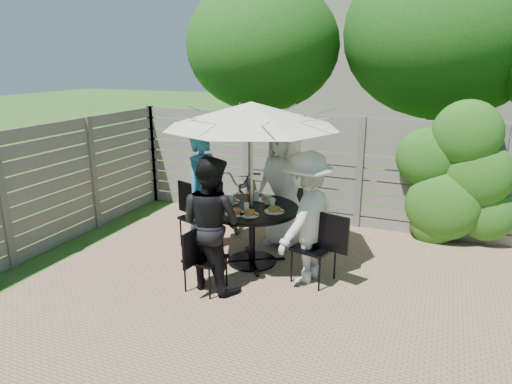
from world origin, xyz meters
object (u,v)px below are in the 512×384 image
at_px(umbrella, 251,115).
at_px(bicycle, 246,193).
at_px(chair_front, 205,272).
at_px(plate_left, 230,200).
at_px(syrup_jug, 250,199).
at_px(glass_front, 247,208).
at_px(person_left, 205,192).
at_px(glass_right, 272,203).
at_px(patio_table, 252,224).
at_px(plate_extra, 249,214).
at_px(person_front, 211,224).
at_px(plate_front, 235,212).
at_px(plate_right, 274,210).
at_px(glass_left, 231,200).
at_px(coffee_cup, 267,200).
at_px(plate_back, 267,199).
at_px(person_right, 306,218).
at_px(chair_back, 288,226).
at_px(chair_left, 199,229).
at_px(glass_back, 256,196).
at_px(chair_right, 315,261).

relative_size(umbrella, bicycle, 1.43).
bearing_deg(chair_front, plate_left, 15.08).
height_order(chair_front, syrup_jug, syrup_jug).
xyz_separation_m(plate_left, syrup_jug, (0.30, -0.02, 0.06)).
bearing_deg(glass_front, person_left, 151.94).
bearing_deg(glass_right, patio_table, -170.54).
height_order(plate_extra, glass_right, glass_right).
xyz_separation_m(syrup_jug, bicycle, (-0.73, 1.50, -0.40)).
xyz_separation_m(person_left, person_front, (0.63, -0.99, -0.06)).
distance_m(plate_front, glass_right, 0.53).
bearing_deg(plate_right, glass_left, 177.07).
distance_m(umbrella, plate_extra, 1.25).
height_order(umbrella, plate_front, umbrella).
distance_m(umbrella, coffee_cup, 1.19).
bearing_deg(plate_extra, plate_back, 92.72).
distance_m(person_front, person_right, 1.17).
bearing_deg(chair_back, glass_right, 22.98).
bearing_deg(umbrella, plate_back, 77.46).
distance_m(chair_back, glass_right, 1.10).
bearing_deg(glass_left, coffee_cup, 29.56).
xyz_separation_m(chair_left, glass_back, (0.90, 0.06, 0.60)).
relative_size(person_right, glass_front, 11.90).
height_order(person_front, plate_extra, person_front).
bearing_deg(person_left, umbrella, -90.00).
xyz_separation_m(plate_left, bicycle, (-0.43, 1.48, -0.35)).
xyz_separation_m(chair_front, coffee_cup, (0.35, 1.13, 0.62)).
bearing_deg(coffee_cup, glass_left, -150.44).
relative_size(plate_front, plate_extra, 1.08).
xyz_separation_m(plate_right, glass_back, (-0.40, 0.35, 0.05)).
bearing_deg(glass_front, plate_right, 32.96).
bearing_deg(chair_right, plate_left, 1.91).
height_order(glass_right, syrup_jug, syrup_jug).
bearing_deg(person_left, plate_back, -66.55).
bearing_deg(plate_left, patio_table, -12.54).
xyz_separation_m(patio_table, glass_left, (-0.28, -0.05, 0.32)).
bearing_deg(coffee_cup, chair_back, 85.00).
bearing_deg(person_left, glass_front, -105.52).
bearing_deg(chair_left, coffee_cup, 19.43).
bearing_deg(bicycle, person_right, -61.76).
bearing_deg(chair_right, plate_extra, 22.79).
bearing_deg(chair_front, umbrella, -5.38).
xyz_separation_m(plate_left, glass_back, (0.31, 0.20, 0.05)).
height_order(plate_back, plate_right, same).
bearing_deg(person_front, umbrella, -90.00).
bearing_deg(umbrella, chair_back, 77.37).
xyz_separation_m(chair_left, coffee_cup, (1.09, -0.02, 0.59)).
distance_m(chair_front, plate_extra, 0.90).
xyz_separation_m(chair_right, glass_front, (-0.90, -0.07, 0.60)).
bearing_deg(coffee_cup, glass_front, -101.95).
bearing_deg(person_front, plate_left, -66.55).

